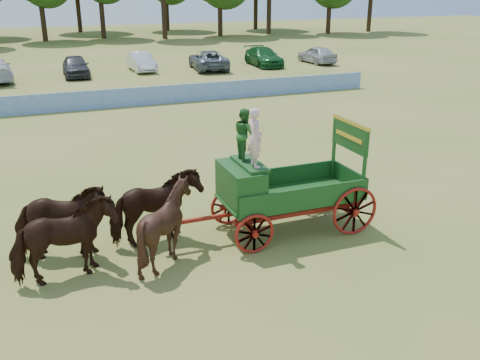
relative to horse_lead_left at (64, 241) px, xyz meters
name	(u,v)px	position (x,y,z in m)	size (l,w,h in m)	color
ground	(356,222)	(8.11, 0.23, -1.01)	(160.00, 160.00, 0.00)	olive
horse_lead_left	(64,241)	(0.00, 0.00, 0.00)	(1.09, 2.40, 2.02)	#33180E
horse_lead_right	(61,222)	(0.00, 1.10, 0.00)	(1.09, 2.40, 2.02)	#33180E
horse_wheel_left	(166,225)	(2.40, 0.00, 0.00)	(1.64, 1.84, 2.03)	#33180E
horse_wheel_right	(156,208)	(2.40, 1.10, 0.00)	(1.09, 2.40, 2.02)	#33180E
farm_dray	(268,181)	(5.39, 0.56, 0.55)	(5.99, 2.00, 3.68)	maroon
sponsor_banner	(168,94)	(7.11, 18.23, -0.49)	(26.00, 0.08, 1.05)	#1E53A5
parked_cars	(68,66)	(2.52, 30.04, -0.25)	(43.07, 7.48, 1.61)	silver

